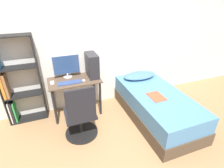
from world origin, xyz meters
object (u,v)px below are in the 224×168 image
Objects in this scene: office_chair at (81,118)px; keyboard at (70,83)px; bookshelf at (14,85)px; monitor at (66,66)px; bed at (156,106)px; pc_tower at (92,65)px.

keyboard is (-0.05, 0.57, 0.37)m from office_chair.
keyboard is (0.91, -0.25, -0.00)m from bookshelf.
monitor is (-0.04, 0.84, 0.59)m from office_chair.
office_chair is at bearing -40.58° from bookshelf.
monitor is at bearing 149.94° from bed.
office_chair reaches higher than keyboard.
pc_tower reaches higher than office_chair.
office_chair is at bearing -85.03° from keyboard.
bed is 1.63m from keyboard.
bookshelf is at bearing 139.42° from office_chair.
keyboard is 0.93× the size of pc_tower.
bookshelf is at bearing -178.48° from monitor.
pc_tower reaches higher than monitor.
pc_tower is at bearing 18.50° from keyboard.
bookshelf is at bearing 176.03° from pc_tower.
monitor is (-1.45, 0.84, 0.69)m from bed.
pc_tower is (0.45, 0.15, 0.21)m from keyboard.
bookshelf reaches higher than bed.
office_chair is 1.01m from pc_tower.
keyboard is at bearing -161.50° from pc_tower.
office_chair is 1.41m from bed.
office_chair is at bearing -179.85° from bed.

